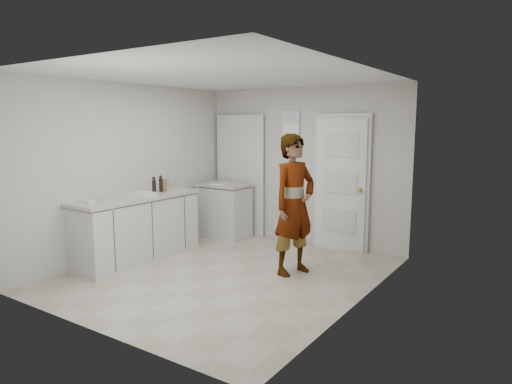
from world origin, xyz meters
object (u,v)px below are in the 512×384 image
Objects in this scene: spice_jar at (168,189)px; egg_bowl at (91,202)px; baking_dish at (142,194)px; oil_cruet_b at (161,184)px; cake_mix_box at (165,185)px; person at (294,205)px; oil_cruet_a at (154,185)px.

egg_bowl is at bearing -93.10° from spice_jar.
egg_bowl is at bearing -94.71° from baking_dish.
baking_dish is at bearing -90.45° from spice_jar.
baking_dish is at bearing 85.29° from egg_bowl.
cake_mix_box is at bearing 93.98° from oil_cruet_b.
person is 9.71× the size of cake_mix_box.
spice_jar is at bearing 20.81° from oil_cruet_b.
spice_jar is 0.13m from oil_cruet_b.
egg_bowl is at bearing -93.63° from cake_mix_box.
baking_dish is at bearing -77.99° from oil_cruet_b.
oil_cruet_a is 0.99× the size of oil_cruet_b.
spice_jar is 0.34× the size of oil_cruet_a.
person reaches higher than baking_dish.
person is 21.73× the size of spice_jar.
spice_jar is (-2.01, -0.22, 0.07)m from person.
oil_cruet_b is at bearing 102.01° from baking_dish.
oil_cruet_b is at bearing 94.22° from oil_cruet_a.
oil_cruet_b reaches higher than baking_dish.
baking_dish is at bearing -74.41° from oil_cruet_a.
cake_mix_box is at bearing 94.12° from oil_cruet_a.
egg_bowl is (-2.08, -1.50, 0.05)m from person.
baking_dish is (0.10, -0.55, -0.07)m from cake_mix_box.
person is at bearing 6.34° from spice_jar.
cake_mix_box is 0.13m from spice_jar.
person is 7.40× the size of oil_cruet_a.
spice_jar is 0.49m from baking_dish.
oil_cruet_b is 0.47m from baking_dish.
oil_cruet_a is at bearing 117.65° from person.
cake_mix_box is 0.25m from oil_cruet_a.
cake_mix_box is 1.34m from egg_bowl.
cake_mix_box is 0.10m from oil_cruet_b.
person is 2.02m from spice_jar.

